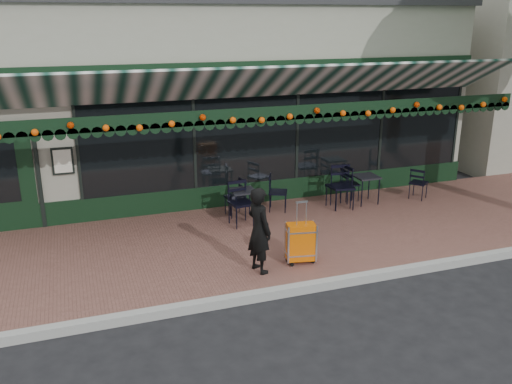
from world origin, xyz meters
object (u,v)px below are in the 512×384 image
object	(u,v)px
cafe_table_a	(366,179)
chair_b_front	(241,204)
chair_a_extra	(419,183)
chair_a_right	(350,184)
cafe_table_b	(243,193)
chair_b_left	(235,198)
chair_a_left	(339,187)
chair_a_front	(342,187)
woman	(259,230)
suitcase	(301,243)
chair_b_right	(278,192)

from	to	relation	value
cafe_table_a	chair_b_front	distance (m)	3.15
chair_a_extra	chair_a_right	bearing A→B (deg)	37.98
cafe_table_b	chair_b_left	world-z (taller)	chair_b_left
chair_a_extra	cafe_table_a	bearing A→B (deg)	48.03
chair_a_left	chair_a_right	world-z (taller)	chair_a_left
cafe_table_b	chair_a_front	distance (m)	2.31
chair_b_left	chair_a_left	bearing A→B (deg)	76.22
woman	suitcase	distance (m)	0.87
chair_a_left	chair_a_front	distance (m)	0.09
suitcase	chair_b_left	size ratio (longest dim) A/B	1.39
woman	chair_a_extra	bearing A→B (deg)	-80.00
woman	chair_a_right	size ratio (longest dim) A/B	1.92
chair_a_right	cafe_table_b	bearing A→B (deg)	100.04
chair_a_extra	chair_b_front	size ratio (longest dim) A/B	0.82
suitcase	chair_a_extra	size ratio (longest dim) A/B	1.49
chair_a_left	chair_b_left	world-z (taller)	chair_a_left
cafe_table_b	chair_b_right	xyz separation A→B (m)	(0.89, 0.25, -0.16)
cafe_table_a	chair_b_left	bearing A→B (deg)	176.48
suitcase	cafe_table_b	bearing A→B (deg)	107.48
woman	cafe_table_a	world-z (taller)	woman
woman	cafe_table_b	bearing A→B (deg)	-27.97
chair_b_front	chair_a_front	bearing A→B (deg)	-1.66
chair_b_right	chair_b_front	distance (m)	1.19
woman	cafe_table_b	world-z (taller)	woman
chair_a_extra	chair_b_left	bearing A→B (deg)	49.37
suitcase	chair_a_right	size ratio (longest dim) A/B	1.46
woman	chair_a_extra	distance (m)	5.40
chair_a_right	chair_b_left	distance (m)	2.83
cafe_table_a	chair_b_front	world-z (taller)	chair_b_front
cafe_table_a	cafe_table_b	distance (m)	2.98
cafe_table_b	chair_a_extra	bearing A→B (deg)	-0.89
chair_a_front	chair_b_left	world-z (taller)	chair_a_front
cafe_table_a	chair_b_left	distance (m)	3.08
cafe_table_b	chair_b_left	bearing A→B (deg)	110.29
chair_a_left	chair_b_front	size ratio (longest dim) A/B	1.04
chair_a_left	chair_b_left	distance (m)	2.36
cafe_table_a	chair_a_right	world-z (taller)	chair_a_right
chair_a_front	chair_a_left	bearing A→B (deg)	134.97
suitcase	chair_a_front	bearing A→B (deg)	59.55
chair_b_left	cafe_table_b	bearing A→B (deg)	12.80
suitcase	chair_a_left	size ratio (longest dim) A/B	1.17
cafe_table_a	chair_b_left	size ratio (longest dim) A/B	0.80
cafe_table_b	chair_a_front	bearing A→B (deg)	-1.98
woman	chair_b_left	size ratio (longest dim) A/B	1.83
cafe_table_b	chair_b_left	xyz separation A→B (m)	(-0.09, 0.25, -0.17)
suitcase	chair_a_left	world-z (taller)	suitcase
woman	chair_b_right	world-z (taller)	woman
chair_a_left	chair_b_left	xyz separation A→B (m)	(-2.35, 0.26, -0.07)
chair_b_front	suitcase	bearing A→B (deg)	-85.77
cafe_table_a	chair_a_right	distance (m)	0.44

